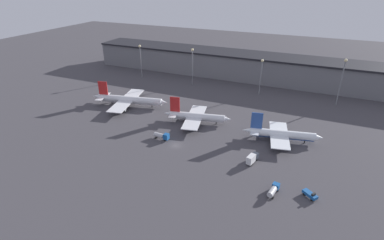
{
  "coord_description": "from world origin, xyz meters",
  "views": [
    {
      "loc": [
        53.38,
        -104.05,
        70.13
      ],
      "look_at": [
        1.1,
        15.8,
        6.0
      ],
      "focal_mm": 28.0,
      "sensor_mm": 36.0,
      "label": 1
    }
  ],
  "objects": [
    {
      "name": "service_vehicle_2",
      "position": [
        34.8,
        0.18,
        2.14
      ],
      "size": [
        3.85,
        7.65,
        3.91
      ],
      "rotation": [
        0.0,
        0.0,
        1.34
      ],
      "color": "#282D38",
      "rests_on": "ground"
    },
    {
      "name": "airplane_1",
      "position": [
        -0.53,
        25.34,
        3.3
      ],
      "size": [
        35.58,
        30.35,
        13.34
      ],
      "rotation": [
        0.0,
        0.0,
        0.21
      ],
      "color": "silver",
      "rests_on": "ground"
    },
    {
      "name": "terminal_building",
      "position": [
        0.0,
        108.58,
        9.17
      ],
      "size": [
        231.82,
        26.09,
        18.25
      ],
      "color": "slate",
      "rests_on": "ground"
    },
    {
      "name": "service_vehicle_3",
      "position": [
        -8.55,
        2.51,
        1.81
      ],
      "size": [
        7.67,
        2.76,
        3.39
      ],
      "rotation": [
        0.0,
        0.0,
        -0.06
      ],
      "color": "#195199",
      "rests_on": "ground"
    },
    {
      "name": "lamp_post_1",
      "position": [
        -26.3,
        79.24,
        16.05
      ],
      "size": [
        1.8,
        1.8,
        25.28
      ],
      "color": "slate",
      "rests_on": "ground"
    },
    {
      "name": "service_vehicle_1",
      "position": [
        58.29,
        -12.76,
        1.23
      ],
      "size": [
        5.57,
        5.03,
        2.63
      ],
      "rotation": [
        0.0,
        0.0,
        -0.67
      ],
      "color": "#195199",
      "rests_on": "ground"
    },
    {
      "name": "lamp_post_2",
      "position": [
        20.68,
        79.24,
        14.73
      ],
      "size": [
        1.8,
        1.8,
        22.89
      ],
      "color": "slate",
      "rests_on": "ground"
    },
    {
      "name": "lamp_post_3",
      "position": [
        66.28,
        79.24,
        17.5
      ],
      "size": [
        1.8,
        1.8,
        27.92
      ],
      "color": "slate",
      "rests_on": "ground"
    },
    {
      "name": "service_vehicle_0",
      "position": [
        46.21,
        -16.01,
        1.69
      ],
      "size": [
        3.51,
        7.44,
        2.82
      ],
      "rotation": [
        0.0,
        0.0,
        1.38
      ],
      "color": "#195199",
      "rests_on": "ground"
    },
    {
      "name": "airplane_0",
      "position": [
        -45.61,
        30.24,
        3.54
      ],
      "size": [
        46.17,
        37.23,
        13.74
      ],
      "rotation": [
        0.0,
        0.0,
        0.21
      ],
      "color": "silver",
      "rests_on": "ground"
    },
    {
      "name": "ground",
      "position": [
        0.0,
        0.0,
        0.0
      ],
      "size": [
        600.0,
        600.0,
        0.0
      ],
      "primitive_type": "plane",
      "color": "#423F44"
    },
    {
      "name": "airplane_2",
      "position": [
        42.87,
        23.41,
        3.36
      ],
      "size": [
        36.38,
        27.48,
        13.25
      ],
      "rotation": [
        0.0,
        0.0,
        0.21
      ],
      "color": "white",
      "rests_on": "ground"
    },
    {
      "name": "lamp_post_0",
      "position": [
        -67.72,
        79.24,
        15.41
      ],
      "size": [
        1.8,
        1.8,
        24.11
      ],
      "color": "slate",
      "rests_on": "ground"
    }
  ]
}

